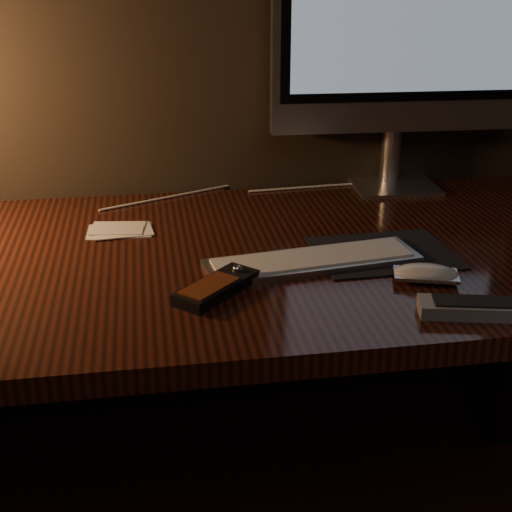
{
  "coord_description": "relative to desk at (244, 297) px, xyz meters",
  "views": [
    {
      "loc": [
        -0.18,
        0.66,
        1.25
      ],
      "look_at": [
        -0.01,
        1.73,
        0.79
      ],
      "focal_mm": 50.0,
      "sensor_mm": 36.0,
      "label": 1
    }
  ],
  "objects": [
    {
      "name": "desk",
      "position": [
        0.0,
        0.0,
        0.0
      ],
      "size": [
        1.6,
        0.75,
        0.75
      ],
      "color": "#3B160D",
      "rests_on": "ground"
    },
    {
      "name": "monitor",
      "position": [
        0.39,
        0.26,
        0.49
      ],
      "size": [
        0.58,
        0.18,
        0.61
      ],
      "rotation": [
        0.0,
        0.0,
        -0.04
      ],
      "color": "silver",
      "rests_on": "desk"
    },
    {
      "name": "keyboard",
      "position": [
        0.1,
        -0.15,
        0.14
      ],
      "size": [
        0.39,
        0.15,
        0.01
      ],
      "primitive_type": "cube",
      "rotation": [
        0.0,
        0.0,
        0.13
      ],
      "color": "silver",
      "rests_on": "desk"
    },
    {
      "name": "mousepad",
      "position": [
        0.24,
        -0.12,
        0.13
      ],
      "size": [
        0.25,
        0.2,
        0.0
      ],
      "primitive_type": "cube",
      "rotation": [
        0.0,
        0.0,
        0.03
      ],
      "color": "black",
      "rests_on": "desk"
    },
    {
      "name": "mouse",
      "position": [
        0.27,
        -0.25,
        0.14
      ],
      "size": [
        0.12,
        0.08,
        0.02
      ],
      "primitive_type": "ellipsoid",
      "rotation": [
        0.0,
        0.0,
        -0.29
      ],
      "color": "white",
      "rests_on": "desk"
    },
    {
      "name": "media_remote",
      "position": [
        -0.08,
        -0.24,
        0.14
      ],
      "size": [
        0.15,
        0.15,
        0.03
      ],
      "rotation": [
        0.0,
        0.0,
        0.79
      ],
      "color": "black",
      "rests_on": "desk"
    },
    {
      "name": "tv_remote",
      "position": [
        0.32,
        -0.38,
        0.14
      ],
      "size": [
        0.22,
        0.1,
        0.03
      ],
      "rotation": [
        0.0,
        0.0,
        -0.23
      ],
      "color": "gray",
      "rests_on": "desk"
    },
    {
      "name": "papers",
      "position": [
        -0.24,
        0.07,
        0.13
      ],
      "size": [
        0.13,
        0.09,
        0.01
      ],
      "primitive_type": "cube",
      "rotation": [
        0.0,
        0.0,
        -0.03
      ],
      "color": "white",
      "rests_on": "desk"
    },
    {
      "name": "cable",
      "position": [
        0.04,
        0.26,
        0.13
      ],
      "size": [
        0.64,
        0.14,
        0.01
      ],
      "primitive_type": "cylinder",
      "rotation": [
        0.0,
        1.57,
        0.21
      ],
      "color": "white",
      "rests_on": "desk"
    }
  ]
}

